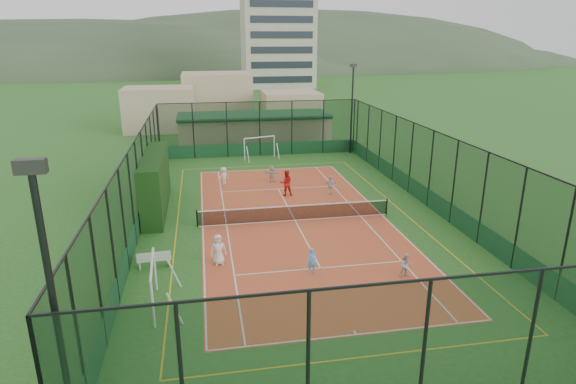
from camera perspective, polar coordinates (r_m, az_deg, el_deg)
name	(u,v)px	position (r m, az deg, el deg)	size (l,w,h in m)	color
ground	(295,220)	(29.04, 0.84, -3.39)	(300.00, 300.00, 0.00)	#216123
court_slab	(295,220)	(29.03, 0.84, -3.38)	(11.17, 23.97, 0.01)	#BA3C29
tennis_net	(295,212)	(28.85, 0.84, -2.41)	(11.67, 0.12, 1.06)	black
perimeter_fence	(295,181)	(28.23, 0.86, 1.34)	(18.12, 34.12, 5.00)	black
floodlight_sw	(60,339)	(12.31, -25.44, -15.43)	(0.60, 0.26, 8.25)	black
floodlight_ne	(352,109)	(45.76, 7.57, 9.67)	(0.60, 0.26, 8.25)	black
clubhouse	(254,129)	(49.65, -4.05, 7.44)	(15.20, 7.20, 3.15)	tan
apartment_tower	(277,15)	(110.00, -1.28, 20.20)	(15.00, 12.00, 30.00)	beige
distant_hills	(214,69)	(176.94, -8.78, 14.26)	(200.00, 60.00, 24.00)	#384C33
hedge_left	(156,183)	(31.47, -15.43, 1.09)	(1.23, 8.17, 3.58)	black
white_bench	(154,259)	(24.03, -15.55, -7.65)	(1.58, 0.43, 0.89)	white
futsal_goal_near	(154,286)	(20.47, -15.61, -10.63)	(0.89, 3.07, 1.98)	white
futsal_goal_far	(260,148)	(43.71, -3.39, 5.23)	(3.05, 0.89, 1.97)	white
child_near_left	(218,250)	(23.57, -8.25, -6.77)	(0.75, 0.49, 1.54)	white
child_near_mid	(312,261)	(22.59, 2.88, -8.14)	(0.46, 0.30, 1.25)	#54B4EE
child_near_right	(406,265)	(22.88, 13.83, -8.44)	(0.56, 0.44, 1.16)	silver
child_far_left	(224,176)	(36.11, -7.63, 1.89)	(0.87, 0.50, 1.34)	white
child_far_right	(331,185)	(33.64, 5.07, 0.79)	(0.80, 0.33, 1.36)	silver
child_far_back	(272,174)	(36.59, -1.92, 2.15)	(1.14, 0.36, 1.23)	silver
coach	(286,183)	(33.31, -0.22, 1.08)	(0.87, 0.68, 1.79)	red
tennis_balls	(294,213)	(30.19, 0.68, -2.45)	(6.01, 1.63, 0.07)	#CCE033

